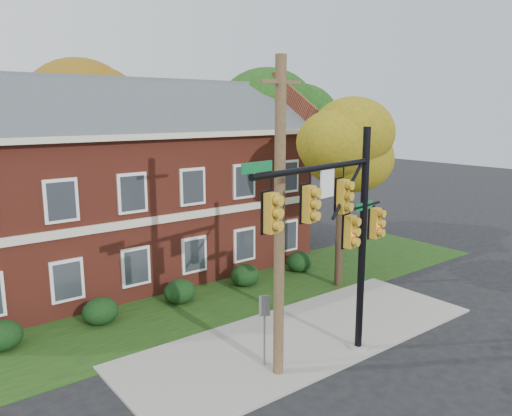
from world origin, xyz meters
TOP-DOWN VIEW (x-y plane):
  - ground at (0.00, 0.00)m, footprint 120.00×120.00m
  - sidewalk at (0.00, 1.00)m, footprint 14.00×5.00m
  - grass_strip at (0.00, 6.00)m, footprint 30.00×6.00m
  - apartment_building at (-2.00, 11.95)m, footprint 18.80×8.80m
  - hedge_far_left at (-9.00, 6.70)m, footprint 1.40×1.26m
  - hedge_left at (-5.50, 6.70)m, footprint 1.40×1.26m
  - hedge_center at (-2.00, 6.70)m, footprint 1.40×1.26m
  - hedge_right at (1.50, 6.70)m, footprint 1.40×1.26m
  - hedge_far_right at (5.00, 6.70)m, footprint 1.40×1.26m
  - tree_near_right at (5.22, 3.87)m, footprint 4.50×4.25m
  - tree_right_rear at (9.31, 12.81)m, footprint 6.30×5.95m
  - tree_far_rear at (-0.66, 19.79)m, footprint 6.84×6.46m
  - traffic_signal at (-0.61, -1.15)m, footprint 6.81×1.41m
  - utility_pole at (-2.50, -0.43)m, footprint 1.52×0.34m
  - sign_post at (-2.55, 0.20)m, footprint 0.34×0.19m

SIDE VIEW (x-z plane):
  - ground at x=0.00m, z-range 0.00..0.00m
  - grass_strip at x=0.00m, z-range 0.00..0.04m
  - sidewalk at x=0.00m, z-range 0.00..0.08m
  - hedge_far_left at x=-9.00m, z-range 0.00..1.05m
  - hedge_left at x=-5.50m, z-range 0.00..1.05m
  - hedge_center at x=-2.00m, z-range 0.00..1.05m
  - hedge_right at x=1.50m, z-range 0.00..1.05m
  - hedge_far_right at x=5.00m, z-range 0.00..1.05m
  - sign_post at x=-2.55m, z-range 0.44..2.89m
  - traffic_signal at x=-0.61m, z-range 0.93..8.61m
  - utility_pole at x=-2.50m, z-range 0.07..9.81m
  - apartment_building at x=-2.00m, z-range 0.12..9.86m
  - tree_near_right at x=5.22m, z-range 2.38..10.96m
  - tree_right_rear at x=9.31m, z-range 2.81..13.43m
  - tree_far_rear at x=-0.66m, z-range 3.08..14.60m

